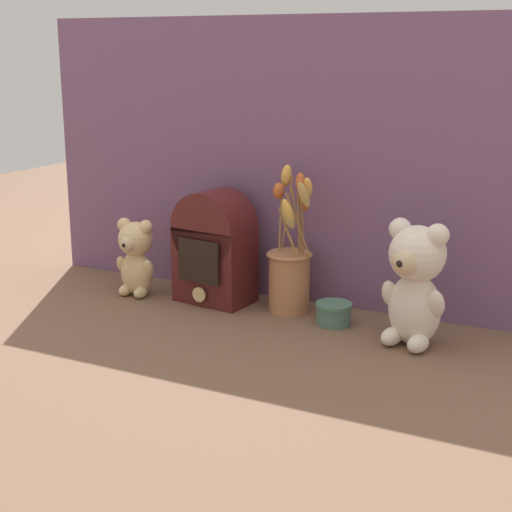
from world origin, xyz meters
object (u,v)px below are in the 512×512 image
object	(u,v)px
teddy_bear_medium	(136,256)
decorative_tin_tall	(334,313)
teddy_bear_large	(415,281)
flower_vase	(290,268)
vintage_radio	(215,246)

from	to	relation	value
teddy_bear_medium	decorative_tin_tall	size ratio (longest dim) A/B	2.36
teddy_bear_medium	decorative_tin_tall	world-z (taller)	teddy_bear_medium
decorative_tin_tall	teddy_bear_large	bearing A→B (deg)	-12.91
teddy_bear_large	teddy_bear_medium	size ratio (longest dim) A/B	1.36
teddy_bear_large	flower_vase	world-z (taller)	flower_vase
flower_vase	teddy_bear_medium	bearing A→B (deg)	-171.74
teddy_bear_large	decorative_tin_tall	bearing A→B (deg)	167.09
decorative_tin_tall	flower_vase	bearing A→B (deg)	163.91
teddy_bear_medium	vintage_radio	bearing A→B (deg)	13.04
flower_vase	vintage_radio	xyz separation A→B (m)	(-0.19, -0.01, 0.03)
teddy_bear_medium	vintage_radio	xyz separation A→B (m)	(0.20, 0.05, 0.04)
teddy_bear_large	decorative_tin_tall	size ratio (longest dim) A/B	3.22
teddy_bear_large	vintage_radio	size ratio (longest dim) A/B	0.96
flower_vase	teddy_bear_large	bearing A→B (deg)	-14.17
teddy_bear_medium	flower_vase	xyz separation A→B (m)	(0.39, 0.06, 0.01)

